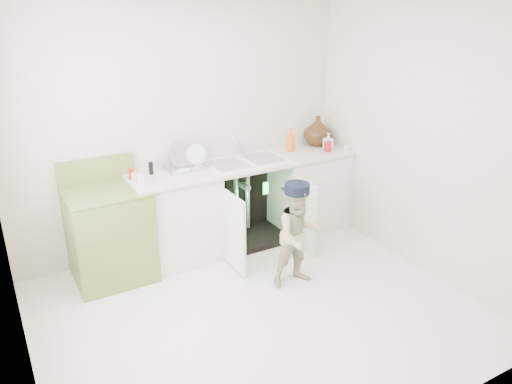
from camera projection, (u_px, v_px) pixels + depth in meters
ground at (258, 311)px, 4.22m from camera, size 3.50×3.50×0.00m
room_shell at (258, 172)px, 3.76m from camera, size 6.00×5.50×1.26m
counter_run at (249, 199)px, 5.29m from camera, size 2.44×1.02×1.23m
avocado_stove at (110, 233)px, 4.59m from camera, size 0.70×0.65×1.09m
repair_worker at (299, 234)px, 4.47m from camera, size 0.50×0.85×0.98m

